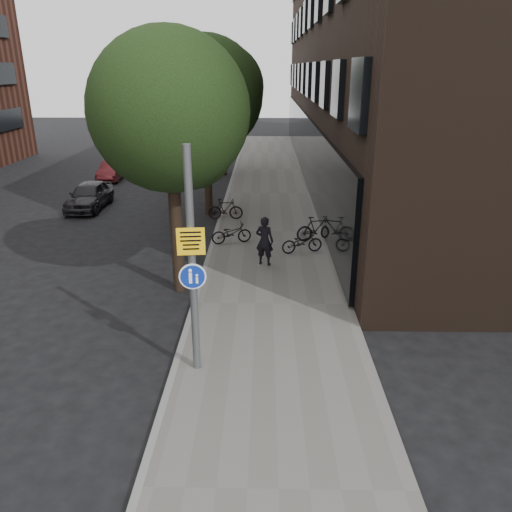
{
  "coord_description": "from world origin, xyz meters",
  "views": [
    {
      "loc": [
        0.0,
        -9.45,
        6.42
      ],
      "look_at": [
        -0.21,
        2.19,
        2.0
      ],
      "focal_mm": 35.0,
      "sensor_mm": 36.0,
      "label": 1
    }
  ],
  "objects_px": {
    "parked_car_near": "(89,195)",
    "pedestrian": "(265,241)",
    "parked_bike_facade_near": "(302,242)",
    "signpost": "(192,264)"
  },
  "relations": [
    {
      "from": "signpost",
      "to": "parked_bike_facade_near",
      "type": "distance_m",
      "value": 8.24
    },
    {
      "from": "pedestrian",
      "to": "parked_car_near",
      "type": "relative_size",
      "value": 0.44
    },
    {
      "from": "pedestrian",
      "to": "parked_car_near",
      "type": "xyz_separation_m",
      "value": [
        -8.44,
        7.46,
        -0.31
      ]
    },
    {
      "from": "signpost",
      "to": "pedestrian",
      "type": "relative_size",
      "value": 2.94
    },
    {
      "from": "signpost",
      "to": "pedestrian",
      "type": "distance_m",
      "value": 6.66
    },
    {
      "from": "pedestrian",
      "to": "parked_bike_facade_near",
      "type": "bearing_deg",
      "value": -121.78
    },
    {
      "from": "parked_car_near",
      "to": "parked_bike_facade_near",
      "type": "bearing_deg",
      "value": -32.27
    },
    {
      "from": "parked_bike_facade_near",
      "to": "parked_car_near",
      "type": "xyz_separation_m",
      "value": [
        -9.79,
        6.28,
        0.13
      ]
    },
    {
      "from": "signpost",
      "to": "parked_bike_facade_near",
      "type": "height_order",
      "value": "signpost"
    },
    {
      "from": "parked_car_near",
      "to": "pedestrian",
      "type": "bearing_deg",
      "value": -41.03
    }
  ]
}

